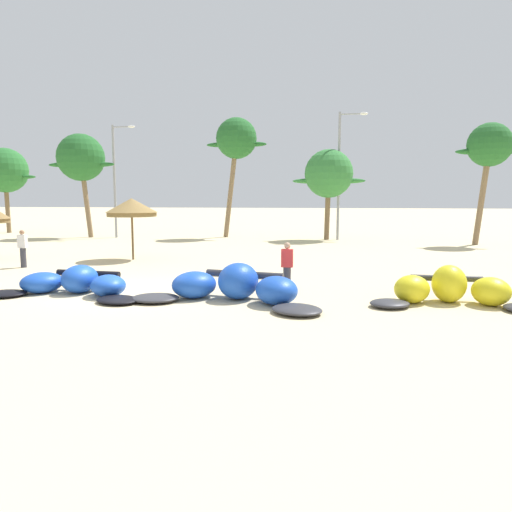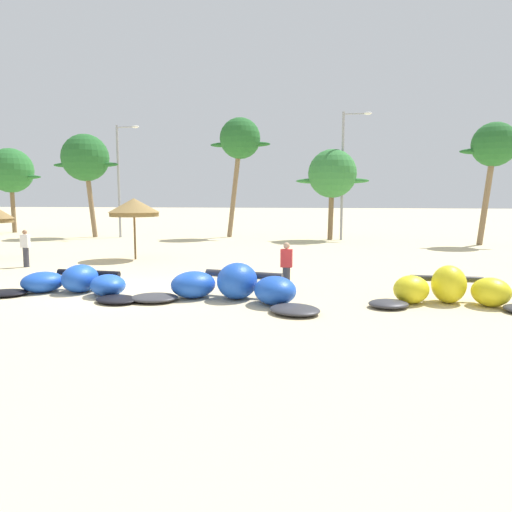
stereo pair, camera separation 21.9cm
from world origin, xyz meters
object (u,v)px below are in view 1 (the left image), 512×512
(palm_left_of_gap, at_px, (236,140))
(lamppost_west_center, at_px, (341,169))
(person_near_kites, at_px, (287,268))
(palm_left, at_px, (81,158))
(beach_umbrella_middle, at_px, (132,207))
(palm_center_left, at_px, (329,174))
(person_by_umbrellas, at_px, (23,249))
(kite_center, at_px, (451,290))
(kite_left_of_center, at_px, (234,287))
(kite_left, at_px, (75,284))
(palm_leftmost, at_px, (5,171))
(palm_center_right, at_px, (490,147))
(lamppost_west, at_px, (116,175))

(palm_left_of_gap, distance_m, lamppost_west_center, 8.17)
(person_near_kites, bearing_deg, palm_left_of_gap, 105.20)
(palm_left, bearing_deg, beach_umbrella_middle, -53.11)
(beach_umbrella_middle, bearing_deg, palm_center_left, 54.06)
(lamppost_west_center, bearing_deg, person_by_umbrellas, -130.53)
(kite_center, relative_size, person_by_umbrellas, 2.97)
(kite_left_of_center, distance_m, person_near_kites, 1.94)
(person_by_umbrellas, distance_m, palm_left, 17.22)
(kite_left, bearing_deg, person_by_umbrellas, 135.87)
(palm_leftmost, xyz_separation_m, lamppost_west_center, (28.17, -2.80, -0.25))
(beach_umbrella_middle, relative_size, palm_center_right, 0.39)
(palm_leftmost, bearing_deg, kite_left_of_center, -44.31)
(palm_left, distance_m, palm_center_right, 28.44)
(kite_left_of_center, bearing_deg, palm_center_right, 56.76)
(palm_left_of_gap, bearing_deg, kite_center, -64.54)
(kite_center, distance_m, palm_leftmost, 39.19)
(palm_leftmost, xyz_separation_m, palm_left, (8.85, -3.42, 0.66))
(palm_left, height_order, palm_left_of_gap, palm_left_of_gap)
(palm_left_of_gap, relative_size, palm_center_left, 1.39)
(palm_left, bearing_deg, palm_center_right, -3.45)
(kite_left, bearing_deg, palm_left_of_gap, 88.10)
(person_near_kites, relative_size, person_by_umbrellas, 1.00)
(kite_left, xyz_separation_m, palm_center_left, (7.63, 21.19, 4.31))
(kite_left_of_center, height_order, person_by_umbrellas, person_by_umbrellas)
(person_near_kites, distance_m, palm_left_of_gap, 22.96)
(kite_left, distance_m, palm_left, 23.90)
(palm_center_right, xyz_separation_m, lamppost_west_center, (-9.07, 2.33, -1.14))
(palm_center_left, bearing_deg, palm_leftmost, 174.17)
(lamppost_west_center, bearing_deg, kite_left_of_center, -99.08)
(kite_left, xyz_separation_m, lamppost_west, (-8.09, 20.67, 4.37))
(kite_center, distance_m, palm_center_right, 20.40)
(beach_umbrella_middle, bearing_deg, palm_center_right, 28.59)
(palm_left, distance_m, lamppost_west, 2.99)
(beach_umbrella_middle, height_order, lamppost_west, lamppost_west)
(lamppost_west_center, bearing_deg, lamppost_west, -178.25)
(lamppost_west, distance_m, lamppost_west_center, 16.60)
(person_by_umbrellas, relative_size, palm_left_of_gap, 0.18)
(palm_center_left, bearing_deg, palm_left, -178.05)
(palm_leftmost, bearing_deg, beach_umbrella_middle, -40.93)
(kite_left_of_center, bearing_deg, palm_leftmost, 135.69)
(kite_left, distance_m, kite_center, 11.22)
(kite_center, xyz_separation_m, palm_center_right, (6.36, 18.51, 5.75))
(kite_left_of_center, relative_size, person_by_umbrellas, 3.60)
(kite_left, relative_size, kite_left_of_center, 0.93)
(person_by_umbrellas, relative_size, palm_center_right, 0.21)
(kite_center, bearing_deg, lamppost_west, 133.51)
(beach_umbrella_middle, relative_size, palm_left_of_gap, 0.33)
(kite_left_of_center, relative_size, palm_center_left, 0.91)
(kite_left, xyz_separation_m, person_near_kites, (6.51, 1.08, 0.48))
(beach_umbrella_middle, bearing_deg, kite_center, -31.94)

